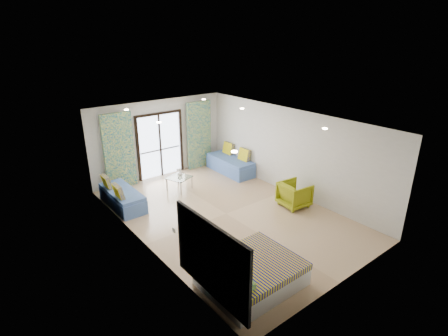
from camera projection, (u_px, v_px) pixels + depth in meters
floor at (226, 214)px, 9.90m from camera, size 5.00×7.50×0.01m
ceiling at (226, 120)px, 8.93m from camera, size 5.00×7.50×0.01m
wall_back at (159, 139)px, 12.17m from camera, size 5.00×0.01×2.70m
wall_front at (348, 226)px, 6.67m from camera, size 5.00×0.01×2.70m
wall_left at (141, 194)px, 7.98m from camera, size 0.01×7.50×2.70m
wall_right at (289, 151)px, 10.86m from camera, size 0.01×7.50×2.70m
balcony_door at (160, 141)px, 12.18m from camera, size 1.76×0.08×2.28m
balcony_rail at (160, 150)px, 12.30m from camera, size 1.52×0.03×0.04m
curtain_left at (119, 151)px, 11.18m from camera, size 1.00×0.10×2.50m
curtain_right at (199, 135)px, 12.97m from camera, size 1.00×0.10×2.50m
downlight_a at (234, 152)px, 6.67m from camera, size 0.12×0.12×0.02m
downlight_b at (325, 129)px, 8.28m from camera, size 0.12×0.12×0.02m
downlight_c at (159, 122)px, 8.87m from camera, size 0.12×0.12×0.02m
downlight_d at (242, 109)px, 10.48m from camera, size 0.12×0.12×0.02m
downlight_e at (126, 110)px, 10.33m from camera, size 0.12×0.12×0.02m
downlight_f at (204, 99)px, 11.95m from camera, size 0.12×0.12×0.02m
headboard at (211, 259)px, 6.17m from camera, size 0.06×2.10×1.50m
switch_plate at (174, 230)px, 7.08m from camera, size 0.02×0.10×0.10m
bed at (251, 273)px, 7.02m from camera, size 1.88×1.53×0.65m
daybed_left at (122, 197)px, 10.24m from camera, size 0.72×1.85×0.91m
daybed_right at (231, 164)px, 12.78m from camera, size 0.81×1.99×0.98m
coffee_table at (179, 178)px, 11.31m from camera, size 0.85×0.85×0.76m
vase at (180, 173)px, 11.35m from camera, size 0.23×0.23×0.17m
armchair at (295, 193)px, 10.23m from camera, size 0.82×0.86×0.81m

